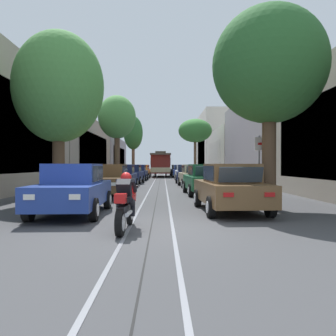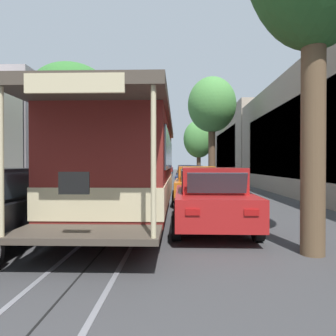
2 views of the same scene
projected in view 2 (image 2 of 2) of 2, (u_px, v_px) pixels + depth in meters
ground_plane at (156, 189)px, 21.28m from camera, size 160.00×160.00×0.00m
trolley_track_rails at (151, 195)px, 17.15m from camera, size 1.14×69.29×0.01m
building_facade_left at (320, 135)px, 18.23m from camera, size 5.49×60.99×7.52m
parked_car_blue_near_left at (185, 171)px, 43.30m from camera, size 2.07×4.39×1.58m
parked_car_brown_second_left at (184, 172)px, 37.64m from camera, size 2.02×4.37×1.58m
parked_car_navy_mid_left at (187, 173)px, 31.58m from camera, size 2.02×4.37×1.58m
parked_car_navy_fourth_left at (189, 175)px, 25.47m from camera, size 2.12×4.41×1.58m
parked_car_navy_fifth_left at (190, 178)px, 19.60m from camera, size 2.08×4.40×1.58m
parked_car_orange_sixth_left at (196, 184)px, 13.55m from camera, size 2.06×4.39×1.58m
parked_car_red_far_left at (211, 198)px, 8.07m from camera, size 2.03×4.37×1.58m
parked_car_brown_near_right at (149, 171)px, 42.95m from camera, size 2.12×4.41×1.58m
parked_car_green_second_right at (144, 172)px, 36.53m from camera, size 2.11×4.41×1.58m
parked_car_beige_mid_right at (137, 173)px, 30.16m from camera, size 2.12×4.41×1.58m
parked_car_navy_fourth_right at (129, 175)px, 24.59m from camera, size 2.12×4.41×1.58m
parked_car_white_fifth_right at (110, 179)px, 18.38m from camera, size 2.05×4.38×1.58m
parked_car_blue_sixth_right at (74, 187)px, 11.73m from camera, size 2.02×4.37×1.58m
street_tree_kerb_left_near at (199, 139)px, 39.38m from camera, size 3.83×3.21×7.24m
street_tree_kerb_left_second at (212, 106)px, 22.55m from camera, size 3.46×3.77×7.97m
street_tree_kerb_right_near at (137, 140)px, 42.25m from camera, size 3.97×3.89×7.08m
street_tree_kerb_right_second at (71, 91)px, 15.88m from camera, size 3.79×4.07×6.76m
cable_car_trolley at (128, 164)px, 9.24m from camera, size 2.58×9.14×3.28m
motorcycle_with_rider at (172, 171)px, 45.99m from camera, size 0.56×1.99×1.37m
pedestrian_on_left_pavement at (92, 173)px, 25.17m from camera, size 0.55×0.42×1.65m
pedestrian_on_right_pavement at (104, 172)px, 29.65m from camera, size 0.55×0.38×1.65m
street_sign_post at (138, 165)px, 41.77m from camera, size 0.36×0.09×2.62m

